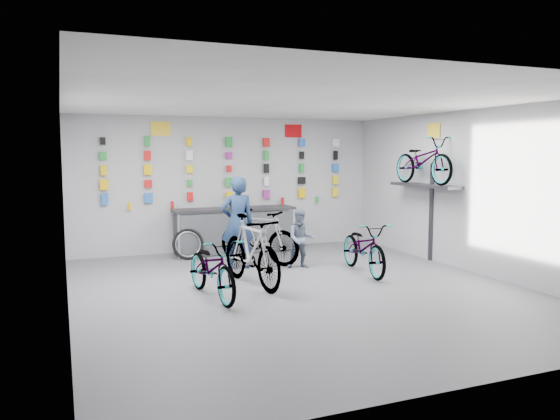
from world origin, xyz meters
name	(u,v)px	position (x,y,z in m)	size (l,w,h in m)	color
floor	(299,289)	(0.00, 0.00, 0.00)	(8.00, 8.00, 0.00)	#54545A
ceiling	(300,102)	(0.00, 0.00, 3.00)	(8.00, 8.00, 0.00)	white
wall_back	(228,184)	(0.00, 4.00, 1.50)	(7.00, 7.00, 0.00)	#B3B3B6
wall_front	(477,230)	(0.00, -4.00, 1.50)	(7.00, 7.00, 0.00)	#B3B3B6
wall_left	(64,205)	(-3.50, 0.00, 1.50)	(8.00, 8.00, 0.00)	#B3B3B6
wall_right	(474,192)	(3.50, 0.00, 1.50)	(8.00, 8.00, 0.00)	#B3B3B6
counter	(235,231)	(0.00, 3.54, 0.49)	(2.70, 0.66, 1.00)	black
merch_wall	(229,172)	(0.01, 3.93, 1.77)	(5.57, 0.08, 1.57)	blue
wall_bracket	(426,190)	(3.33, 1.20, 1.46)	(0.39, 1.90, 2.00)	#333338
sign_left	(161,129)	(-1.50, 3.98, 2.72)	(0.42, 0.02, 0.30)	yellow
sign_right	(293,131)	(1.60, 3.98, 2.72)	(0.42, 0.02, 0.30)	red
sign_side	(434,131)	(3.48, 1.20, 2.65)	(0.02, 0.40, 0.30)	yellow
bike_left	(212,268)	(-1.44, 0.02, 0.47)	(0.62, 1.79, 0.94)	gray
bike_center	(251,251)	(-0.65, 0.52, 0.59)	(0.56, 1.97, 1.18)	gray
bike_right	(364,247)	(1.60, 0.67, 0.48)	(0.64, 1.83, 0.96)	gray
bike_service	(259,236)	(0.09, 2.20, 0.56)	(0.52, 1.85, 1.11)	gray
bike_wall	(423,161)	(3.25, 1.20, 2.05)	(0.63, 1.80, 0.95)	gray
clerk	(237,223)	(-0.44, 1.92, 0.88)	(0.64, 0.42, 1.76)	#1A2D4D
customer	(301,239)	(0.71, 1.52, 0.57)	(0.55, 0.43, 1.13)	slate
spare_wheel	(188,244)	(-1.13, 3.17, 0.32)	(0.67, 0.27, 0.65)	black
register	(241,203)	(0.15, 3.55, 1.11)	(0.28, 0.30, 0.22)	black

